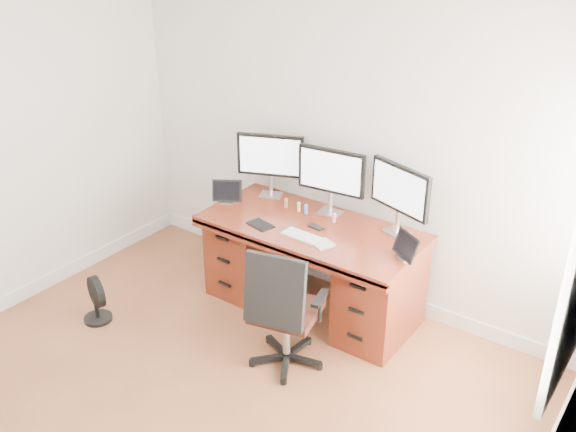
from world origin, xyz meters
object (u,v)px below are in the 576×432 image
Objects in this scene: office_chair at (284,328)px; monitor_center at (331,173)px; desk at (312,264)px; floor_fan at (95,300)px; keyboard at (301,236)px.

monitor_center is (-0.24, 0.95, 0.78)m from office_chair.
monitor_center is at bearing 89.96° from desk.
desk is 3.09× the size of monitor_center.
monitor_center reaches higher than office_chair.
desk is at bearing 95.65° from office_chair.
desk reaches higher than floor_fan.
floor_fan is 1.69m from keyboard.
keyboard is at bearing 98.81° from office_chair.
office_chair is (0.24, -0.72, -0.09)m from desk.
monitor_center is (1.26, 1.36, 0.90)m from floor_fan.
keyboard is (1.31, 0.90, 0.58)m from floor_fan.
office_chair is at bearing -65.67° from keyboard.
keyboard is (0.04, -0.46, -0.33)m from monitor_center.
monitor_center is 0.57m from keyboard.
desk is 0.76m from office_chair.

